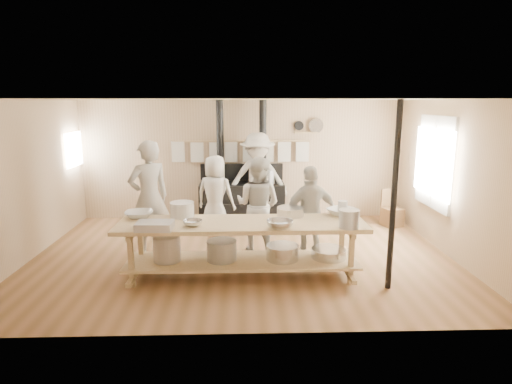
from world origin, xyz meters
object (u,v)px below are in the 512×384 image
prep_table (241,244)px  cook_left (258,205)px  chair (392,215)px  stove (242,198)px  cook_center (215,195)px  cook_by_window (257,179)px  roasting_pan (155,226)px  cook_far_left (149,198)px  cook_right (311,214)px

prep_table → cook_left: bearing=75.7°
chair → cook_left: bearing=-172.8°
cook_left → chair: 3.27m
stove → cook_left: size_ratio=1.57×
cook_center → cook_by_window: (0.85, 0.71, 0.19)m
cook_left → cook_center: size_ratio=1.06×
prep_table → roasting_pan: roasting_pan is taller
cook_by_window → cook_far_left: bearing=-135.6°
stove → cook_far_left: stove is taller
cook_far_left → cook_left: cook_far_left is taller
prep_table → cook_center: bearing=103.3°
cook_left → cook_by_window: 1.73m
cook_center → chair: (3.66, 0.44, -0.55)m
cook_center → roasting_pan: bearing=93.3°
cook_left → roasting_pan: bearing=69.8°
cook_by_window → roasting_pan: cook_by_window is taller
cook_far_left → prep_table: bearing=109.9°
stove → roasting_pan: bearing=-109.5°
stove → prep_table: stove is taller
prep_table → cook_right: size_ratio=2.28×
cook_center → chair: bearing=-154.4°
prep_table → cook_far_left: 1.97m
prep_table → cook_right: (1.12, 0.63, 0.27)m
cook_left → cook_by_window: size_ratio=0.86×
prep_table → chair: size_ratio=4.68×
roasting_pan → cook_right: bearing=22.6°
cook_left → cook_right: cook_left is taller
roasting_pan → cook_far_left: bearing=104.6°
cook_left → roasting_pan: cook_left is taller
cook_right → chair: 2.88m
cook_center → roasting_pan: size_ratio=3.18×
stove → prep_table: bearing=-90.0°
cook_by_window → cook_left: bearing=-89.9°
stove → cook_center: (-0.51, -0.88, 0.26)m
prep_table → cook_far_left: bearing=144.5°
cook_left → chair: bearing=-128.1°
cook_by_window → chair: 2.92m
cook_left → stove: bearing=-56.4°
cook_by_window → stove: bearing=155.5°
cook_center → roasting_pan: cook_center is taller
roasting_pan → cook_left: bearing=44.7°
cook_far_left → roasting_pan: bearing=70.0°
cook_by_window → roasting_pan: size_ratio=3.95×
stove → cook_by_window: bearing=-26.4°
stove → cook_far_left: 2.50m
cook_far_left → cook_right: (2.68, -0.48, -0.18)m
cook_center → chair: size_ratio=2.03×
roasting_pan → cook_by_window: bearing=64.4°
prep_table → chair: prep_table is taller
prep_table → cook_by_window: bearing=83.2°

